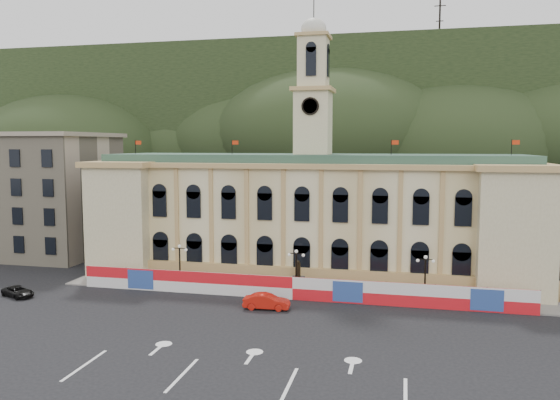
% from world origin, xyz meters
% --- Properties ---
extents(ground, '(260.00, 260.00, 0.00)m').
position_xyz_m(ground, '(0.00, 0.00, 0.00)').
color(ground, black).
rests_on(ground, ground).
extents(lane_markings, '(26.00, 10.00, 0.02)m').
position_xyz_m(lane_markings, '(0.00, -5.00, 0.00)').
color(lane_markings, white).
rests_on(lane_markings, ground).
extents(hill_ridge, '(230.00, 80.00, 64.00)m').
position_xyz_m(hill_ridge, '(0.03, 121.99, 19.48)').
color(hill_ridge, black).
rests_on(hill_ridge, ground).
extents(city_hall, '(56.20, 17.60, 37.10)m').
position_xyz_m(city_hall, '(0.00, 27.63, 7.85)').
color(city_hall, beige).
rests_on(city_hall, ground).
extents(side_building_left, '(21.00, 17.00, 18.60)m').
position_xyz_m(side_building_left, '(-43.00, 30.93, 9.33)').
color(side_building_left, tan).
rests_on(side_building_left, ground).
extents(hoarding_fence, '(50.00, 0.44, 2.50)m').
position_xyz_m(hoarding_fence, '(0.06, 15.07, 1.25)').
color(hoarding_fence, red).
rests_on(hoarding_fence, ground).
extents(pavement, '(56.00, 5.50, 0.16)m').
position_xyz_m(pavement, '(0.00, 17.75, 0.08)').
color(pavement, slate).
rests_on(pavement, ground).
extents(statue, '(1.40, 1.40, 3.72)m').
position_xyz_m(statue, '(0.00, 18.00, 1.19)').
color(statue, '#595651').
rests_on(statue, ground).
extents(lamp_left, '(1.96, 0.44, 5.15)m').
position_xyz_m(lamp_left, '(-14.00, 17.00, 3.07)').
color(lamp_left, black).
rests_on(lamp_left, ground).
extents(lamp_center, '(1.96, 0.44, 5.15)m').
position_xyz_m(lamp_center, '(0.00, 17.00, 3.07)').
color(lamp_center, black).
rests_on(lamp_center, ground).
extents(lamp_right, '(1.96, 0.44, 5.15)m').
position_xyz_m(lamp_right, '(14.00, 17.00, 3.07)').
color(lamp_right, black).
rests_on(lamp_right, ground).
extents(red_sedan, '(2.38, 5.03, 1.57)m').
position_xyz_m(red_sedan, '(-1.93, 11.05, 0.79)').
color(red_sedan, red).
rests_on(red_sedan, ground).
extents(black_suv, '(4.91, 5.57, 1.17)m').
position_xyz_m(black_suv, '(-30.00, 9.30, 0.58)').
color(black_suv, black).
rests_on(black_suv, ground).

